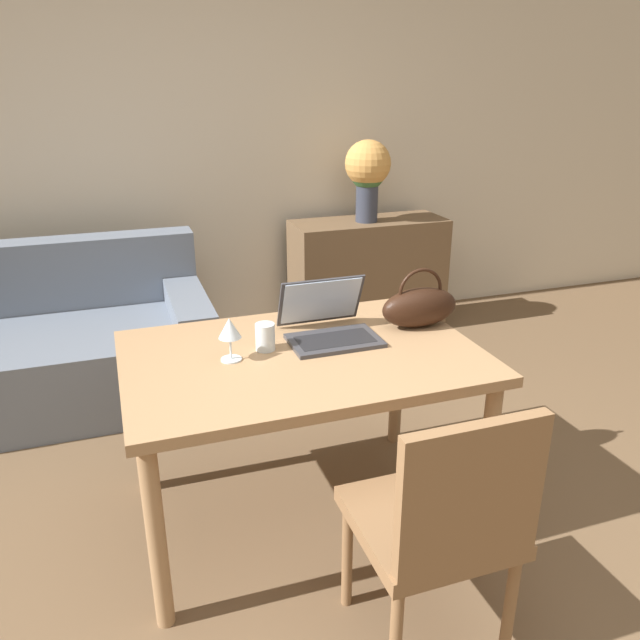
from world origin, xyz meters
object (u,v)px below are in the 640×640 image
at_px(flower_vase, 368,171).
at_px(wine_glass, 230,330).
at_px(chair, 442,520).
at_px(handbag, 420,306).
at_px(laptop, 328,321).
at_px(drinking_glass, 265,337).
at_px(couch, 50,351).

bearing_deg(flower_vase, wine_glass, -125.98).
distance_m(chair, wine_glass, 0.96).
bearing_deg(handbag, wine_glass, -174.69).
bearing_deg(laptop, chair, -87.94).
distance_m(drinking_glass, handbag, 0.65).
bearing_deg(laptop, flower_vase, 62.35).
distance_m(couch, laptop, 1.79).
height_order(chair, handbag, handbag).
bearing_deg(couch, flower_vase, 10.33).
relative_size(chair, wine_glass, 5.48).
bearing_deg(wine_glass, handbag, 5.31).
bearing_deg(chair, laptop, 92.28).
xyz_separation_m(couch, wine_glass, (0.74, -1.38, 0.56)).
bearing_deg(couch, wine_glass, -61.70).
xyz_separation_m(chair, couch, (-1.18, 2.16, -0.22)).
bearing_deg(chair, drinking_glass, 110.01).
distance_m(laptop, flower_vase, 1.89).
bearing_deg(handbag, laptop, 175.81).
distance_m(handbag, flower_vase, 1.77).
distance_m(drinking_glass, flower_vase, 2.07).
distance_m(laptop, wine_glass, 0.42).
bearing_deg(flower_vase, laptop, -117.65).
distance_m(laptop, handbag, 0.39).
relative_size(couch, flower_vase, 3.21).
distance_m(chair, laptop, 0.93).
relative_size(laptop, wine_glass, 2.14).
bearing_deg(laptop, handbag, -4.19).
bearing_deg(flower_vase, couch, -169.67).
bearing_deg(wine_glass, couch, 118.30).
distance_m(couch, flower_vase, 2.20).
relative_size(laptop, drinking_glass, 3.35).
bearing_deg(chair, couch, 118.89).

